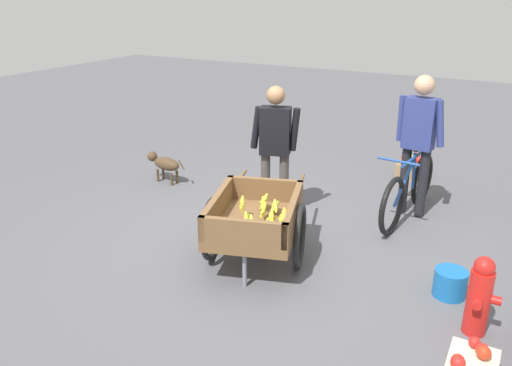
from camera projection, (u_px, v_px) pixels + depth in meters
ground_plane at (257, 244)px, 5.50m from camera, size 24.00×24.00×0.00m
fruit_cart at (255, 222)px, 5.00m from camera, size 1.80×1.21×0.71m
vendor_person at (275, 141)px, 5.87m from camera, size 0.29×0.56×1.55m
bicycle at (408, 190)px, 5.98m from camera, size 1.66×0.46×0.85m
cyclist_person at (419, 133)px, 5.87m from camera, size 0.24×0.55×1.66m
dog at (164, 163)px, 7.15m from camera, size 0.23×0.67×0.40m
fire_hydrant at (480, 296)px, 3.98m from camera, size 0.25×0.25×0.67m
plastic_bucket at (450, 283)px, 4.54m from camera, size 0.29×0.29×0.25m
mixed_fruit_crate at (410, 168)px, 7.40m from camera, size 0.44×0.32×0.32m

